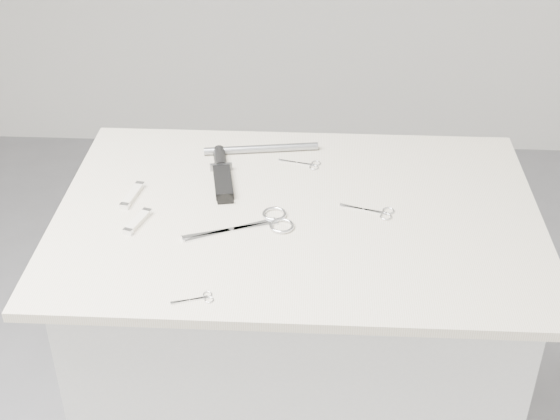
{
  "coord_description": "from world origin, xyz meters",
  "views": [
    {
      "loc": [
        0.03,
        -1.35,
        1.8
      ],
      "look_at": [
        -0.04,
        0.0,
        0.92
      ],
      "focal_mm": 50.0,
      "sensor_mm": 36.0,
      "label": 1
    }
  ],
  "objects_px": {
    "large_shears": "(262,223)",
    "embroidery_scissors_a": "(376,212)",
    "embroidery_scissors_b": "(306,164)",
    "pocket_knife_b": "(132,195)",
    "metal_rail": "(261,149)",
    "sheathed_knife": "(222,171)",
    "pocket_knife_a": "(138,221)",
    "plinth": "(296,374)",
    "tiny_scissors": "(198,299)"
  },
  "relations": [
    {
      "from": "embroidery_scissors_a",
      "to": "plinth",
      "type": "bearing_deg",
      "value": -162.26
    },
    {
      "from": "large_shears",
      "to": "embroidery_scissors_b",
      "type": "bearing_deg",
      "value": 48.92
    },
    {
      "from": "plinth",
      "to": "large_shears",
      "type": "height_order",
      "value": "large_shears"
    },
    {
      "from": "embroidery_scissors_a",
      "to": "pocket_knife_b",
      "type": "relative_size",
      "value": 1.11
    },
    {
      "from": "embroidery_scissors_a",
      "to": "pocket_knife_b",
      "type": "height_order",
      "value": "pocket_knife_b"
    },
    {
      "from": "pocket_knife_a",
      "to": "metal_rail",
      "type": "bearing_deg",
      "value": -18.43
    },
    {
      "from": "plinth",
      "to": "sheathed_knife",
      "type": "relative_size",
      "value": 4.3
    },
    {
      "from": "plinth",
      "to": "embroidery_scissors_a",
      "type": "height_order",
      "value": "embroidery_scissors_a"
    },
    {
      "from": "embroidery_scissors_a",
      "to": "tiny_scissors",
      "type": "distance_m",
      "value": 0.44
    },
    {
      "from": "embroidery_scissors_a",
      "to": "pocket_knife_a",
      "type": "relative_size",
      "value": 1.26
    },
    {
      "from": "plinth",
      "to": "embroidery_scissors_a",
      "type": "relative_size",
      "value": 8.0
    },
    {
      "from": "sheathed_knife",
      "to": "pocket_knife_b",
      "type": "height_order",
      "value": "sheathed_knife"
    },
    {
      "from": "large_shears",
      "to": "sheathed_knife",
      "type": "height_order",
      "value": "sheathed_knife"
    },
    {
      "from": "tiny_scissors",
      "to": "pocket_knife_b",
      "type": "distance_m",
      "value": 0.38
    },
    {
      "from": "embroidery_scissors_a",
      "to": "embroidery_scissors_b",
      "type": "relative_size",
      "value": 1.17
    },
    {
      "from": "tiny_scissors",
      "to": "metal_rail",
      "type": "xyz_separation_m",
      "value": [
        0.07,
        0.54,
        0.01
      ]
    },
    {
      "from": "tiny_scissors",
      "to": "sheathed_knife",
      "type": "height_order",
      "value": "sheathed_knife"
    },
    {
      "from": "plinth",
      "to": "pocket_knife_b",
      "type": "distance_m",
      "value": 0.59
    },
    {
      "from": "plinth",
      "to": "large_shears",
      "type": "distance_m",
      "value": 0.48
    },
    {
      "from": "large_shears",
      "to": "pocket_knife_a",
      "type": "relative_size",
      "value": 2.47
    },
    {
      "from": "tiny_scissors",
      "to": "embroidery_scissors_a",
      "type": "bearing_deg",
      "value": 24.25
    },
    {
      "from": "pocket_knife_a",
      "to": "sheathed_knife",
      "type": "bearing_deg",
      "value": -17.85
    },
    {
      "from": "pocket_knife_b",
      "to": "embroidery_scissors_b",
      "type": "bearing_deg",
      "value": -56.69
    },
    {
      "from": "pocket_knife_b",
      "to": "metal_rail",
      "type": "distance_m",
      "value": 0.34
    },
    {
      "from": "embroidery_scissors_b",
      "to": "large_shears",
      "type": "bearing_deg",
      "value": -94.91
    },
    {
      "from": "pocket_knife_b",
      "to": "pocket_knife_a",
      "type": "bearing_deg",
      "value": -152.37
    },
    {
      "from": "pocket_knife_a",
      "to": "embroidery_scissors_b",
      "type": "bearing_deg",
      "value": -34.61
    },
    {
      "from": "embroidery_scissors_b",
      "to": "pocket_knife_b",
      "type": "xyz_separation_m",
      "value": [
        -0.37,
        -0.16,
        0.0
      ]
    },
    {
      "from": "sheathed_knife",
      "to": "plinth",
      "type": "bearing_deg",
      "value": -139.12
    },
    {
      "from": "embroidery_scissors_b",
      "to": "pocket_knife_a",
      "type": "height_order",
      "value": "pocket_knife_a"
    },
    {
      "from": "large_shears",
      "to": "pocket_knife_a",
      "type": "xyz_separation_m",
      "value": [
        -0.25,
        -0.01,
        0.0
      ]
    },
    {
      "from": "plinth",
      "to": "tiny_scissors",
      "type": "xyz_separation_m",
      "value": [
        -0.17,
        -0.29,
        0.47
      ]
    },
    {
      "from": "plinth",
      "to": "tiny_scissors",
      "type": "distance_m",
      "value": 0.58
    },
    {
      "from": "plinth",
      "to": "metal_rail",
      "type": "xyz_separation_m",
      "value": [
        -0.09,
        0.25,
        0.48
      ]
    },
    {
      "from": "embroidery_scissors_a",
      "to": "embroidery_scissors_b",
      "type": "bearing_deg",
      "value": 144.8
    },
    {
      "from": "embroidery_scissors_b",
      "to": "metal_rail",
      "type": "height_order",
      "value": "metal_rail"
    },
    {
      "from": "large_shears",
      "to": "tiny_scissors",
      "type": "bearing_deg",
      "value": -133.99
    },
    {
      "from": "pocket_knife_b",
      "to": "metal_rail",
      "type": "xyz_separation_m",
      "value": [
        0.26,
        0.21,
        0.0
      ]
    },
    {
      "from": "sheathed_knife",
      "to": "pocket_knife_b",
      "type": "distance_m",
      "value": 0.21
    },
    {
      "from": "sheathed_knife",
      "to": "embroidery_scissors_a",
      "type": "bearing_deg",
      "value": -122.53
    },
    {
      "from": "large_shears",
      "to": "pocket_knife_a",
      "type": "distance_m",
      "value": 0.25
    },
    {
      "from": "embroidery_scissors_b",
      "to": "pocket_knife_b",
      "type": "bearing_deg",
      "value": -142.62
    },
    {
      "from": "large_shears",
      "to": "embroidery_scissors_b",
      "type": "relative_size",
      "value": 2.29
    },
    {
      "from": "pocket_knife_b",
      "to": "metal_rail",
      "type": "bearing_deg",
      "value": -40.84
    },
    {
      "from": "embroidery_scissors_a",
      "to": "tiny_scissors",
      "type": "xyz_separation_m",
      "value": [
        -0.33,
        -0.3,
        -0.0
      ]
    },
    {
      "from": "tiny_scissors",
      "to": "pocket_knife_a",
      "type": "distance_m",
      "value": 0.28
    },
    {
      "from": "embroidery_scissors_a",
      "to": "pocket_knife_a",
      "type": "bearing_deg",
      "value": -155.47
    },
    {
      "from": "sheathed_knife",
      "to": "pocket_knife_a",
      "type": "bearing_deg",
      "value": 134.16
    },
    {
      "from": "large_shears",
      "to": "embroidery_scissors_a",
      "type": "distance_m",
      "value": 0.24
    },
    {
      "from": "embroidery_scissors_a",
      "to": "metal_rail",
      "type": "height_order",
      "value": "metal_rail"
    }
  ]
}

